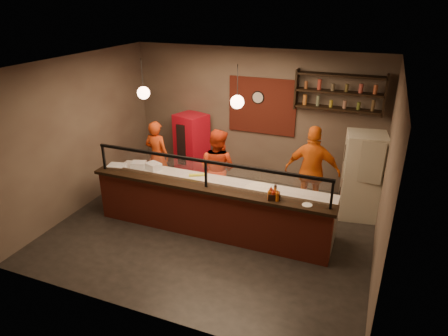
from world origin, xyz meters
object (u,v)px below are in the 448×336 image
at_px(cook_right, 312,171).
at_px(condiment_caddy, 274,196).
at_px(pepper_mill, 275,191).
at_px(cook_left, 157,155).
at_px(fridge, 362,176).
at_px(red_cooler, 192,146).
at_px(wall_clock, 258,97).
at_px(cook_mid, 217,169).
at_px(pizza_dough, 260,188).

relative_size(cook_right, condiment_caddy, 9.32).
bearing_deg(pepper_mill, condiment_caddy, -86.02).
distance_m(cook_left, fridge, 4.54).
bearing_deg(fridge, red_cooler, 163.98).
height_order(wall_clock, cook_right, wall_clock).
height_order(fridge, condiment_caddy, fridge).
relative_size(fridge, red_cooler, 1.12).
height_order(cook_mid, pizza_dough, cook_mid).
distance_m(wall_clock, fridge, 2.90).
distance_m(cook_mid, fridge, 2.96).
distance_m(red_cooler, condiment_caddy, 3.71).
xyz_separation_m(cook_left, red_cooler, (0.44, 0.95, -0.03)).
height_order(wall_clock, fridge, wall_clock).
height_order(condiment_caddy, pepper_mill, pepper_mill).
distance_m(cook_right, red_cooler, 3.24).
bearing_deg(condiment_caddy, cook_right, 77.32).
height_order(red_cooler, pepper_mill, red_cooler).
bearing_deg(red_cooler, wall_clock, 30.07).
height_order(fridge, pizza_dough, fridge).
xyz_separation_m(cook_right, pizza_dough, (-0.80, -1.05, -0.05)).
relative_size(cook_left, condiment_caddy, 8.07).
bearing_deg(pepper_mill, fridge, 53.80).
bearing_deg(fridge, cook_right, -173.01).
bearing_deg(fridge, pizza_dough, -151.65).
height_order(pizza_dough, pepper_mill, pepper_mill).
bearing_deg(fridge, pepper_mill, -134.57).
bearing_deg(pizza_dough, cook_mid, 151.10).
relative_size(wall_clock, fridge, 0.17).
height_order(cook_mid, condiment_caddy, cook_mid).
bearing_deg(cook_mid, condiment_caddy, 151.44).
bearing_deg(cook_right, red_cooler, -17.17).
bearing_deg(cook_left, wall_clock, -143.85).
xyz_separation_m(cook_left, pepper_mill, (3.19, -1.43, 0.34)).
relative_size(cook_mid, pepper_mill, 8.01).
height_order(wall_clock, cook_mid, wall_clock).
xyz_separation_m(cook_left, cook_mid, (1.64, -0.30, 0.05)).
bearing_deg(condiment_caddy, cook_mid, 141.80).
distance_m(condiment_caddy, pepper_mill, 0.11).
xyz_separation_m(cook_right, condiment_caddy, (-0.37, -1.65, 0.16)).
xyz_separation_m(red_cooler, pizza_dough, (2.33, -1.86, 0.10)).
relative_size(red_cooler, pepper_mill, 7.34).
bearing_deg(cook_left, cook_mid, 174.08).
xyz_separation_m(wall_clock, cook_mid, (-0.38, -1.55, -1.22)).
relative_size(cook_left, pizza_dough, 3.07).
xyz_separation_m(cook_mid, condiment_caddy, (1.55, -1.22, 0.24)).
height_order(cook_mid, fridge, fridge).
height_order(cook_left, cook_right, cook_right).
height_order(cook_left, condiment_caddy, cook_left).
xyz_separation_m(cook_left, condiment_caddy, (3.20, -1.52, 0.29)).
xyz_separation_m(red_cooler, condiment_caddy, (2.76, -2.46, 0.31)).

